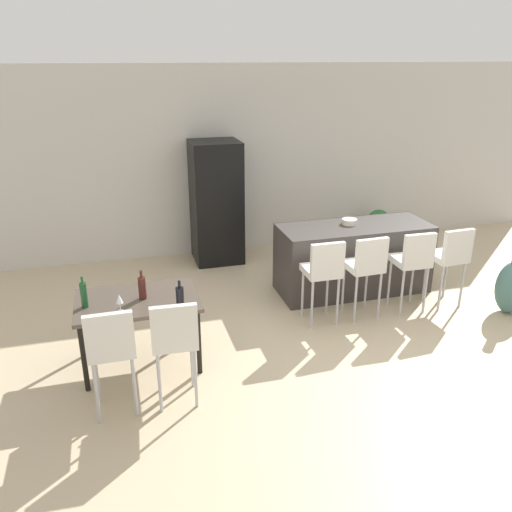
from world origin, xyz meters
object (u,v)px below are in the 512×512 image
(bar_chair_far, at_px, (451,255))
(fruit_bowl, at_px, (349,222))
(bar_chair_left, at_px, (323,269))
(wine_bottle_right, at_px, (180,297))
(floor_vase, at_px, (512,287))
(wine_glass_left, at_px, (119,299))
(dining_chair_far, at_px, (174,336))
(dining_chair_near, at_px, (111,345))
(potted_plant, at_px, (378,224))
(wine_bottle_far, at_px, (142,287))
(bar_chair_middle, at_px, (366,264))
(bar_chair_right, at_px, (413,259))
(wine_bottle_inner, at_px, (84,295))
(kitchen_island, at_px, (353,258))
(dining_table, at_px, (138,306))
(refrigerator, at_px, (216,202))

(bar_chair_far, height_order, fruit_bowl, bar_chair_far)
(bar_chair_left, relative_size, wine_bottle_right, 3.75)
(wine_bottle_right, bearing_deg, floor_vase, 3.32)
(wine_glass_left, bearing_deg, wine_bottle_right, -8.38)
(bar_chair_far, bearing_deg, dining_chair_far, -163.14)
(dining_chair_near, bearing_deg, potted_plant, 38.01)
(wine_bottle_far, relative_size, wine_glass_left, 1.71)
(bar_chair_middle, bearing_deg, fruit_bowl, 78.90)
(bar_chair_left, height_order, dining_chair_far, same)
(bar_chair_left, relative_size, bar_chair_far, 1.00)
(wine_bottle_right, bearing_deg, dining_chair_near, -145.22)
(bar_chair_right, relative_size, wine_bottle_far, 3.54)
(wine_bottle_inner, height_order, wine_bottle_right, wine_bottle_inner)
(wine_glass_left, bearing_deg, bar_chair_middle, 10.69)
(dining_chair_near, relative_size, wine_bottle_inner, 3.32)
(dining_chair_far, bearing_deg, wine_bottle_inner, 136.63)
(bar_chair_middle, relative_size, wine_bottle_right, 3.75)
(bar_chair_left, bearing_deg, wine_bottle_far, -171.33)
(dining_chair_near, relative_size, dining_chair_far, 1.00)
(wine_bottle_far, xyz_separation_m, wine_glass_left, (-0.23, -0.22, 0.01))
(kitchen_island, bearing_deg, wine_bottle_inner, -161.52)
(bar_chair_middle, bearing_deg, dining_table, -173.32)
(kitchen_island, bearing_deg, fruit_bowl, 126.11)
(bar_chair_right, height_order, bar_chair_far, same)
(bar_chair_far, bearing_deg, wine_bottle_far, -175.21)
(floor_vase, bearing_deg, wine_bottle_inner, 179.74)
(kitchen_island, height_order, wine_bottle_inner, wine_bottle_inner)
(potted_plant, bearing_deg, bar_chair_right, -109.29)
(wine_bottle_inner, xyz_separation_m, floor_vase, (4.96, -0.02, -0.52))
(wine_bottle_far, distance_m, potted_plant, 4.89)
(bar_chair_left, xyz_separation_m, dining_chair_far, (-1.86, -1.08, 0.00))
(bar_chair_middle, height_order, refrigerator, refrigerator)
(dining_table, distance_m, floor_vase, 4.48)
(fruit_bowl, height_order, floor_vase, fruit_bowl)
(bar_chair_right, height_order, refrigerator, refrigerator)
(bar_chair_left, relative_size, wine_bottle_inner, 3.32)
(kitchen_island, bearing_deg, dining_chair_near, -149.67)
(wine_bottle_right, bearing_deg, kitchen_island, 29.08)
(bar_chair_right, bearing_deg, wine_glass_left, -171.22)
(bar_chair_right, height_order, dining_table, bar_chair_right)
(bar_chair_right, xyz_separation_m, wine_bottle_right, (-2.91, -0.62, 0.15))
(dining_table, xyz_separation_m, wine_bottle_right, (0.39, -0.30, 0.19))
(potted_plant, bearing_deg, wine_bottle_inner, -149.52)
(floor_vase, bearing_deg, bar_chair_middle, 168.09)
(dining_chair_near, xyz_separation_m, refrigerator, (1.63, 3.44, 0.22))
(bar_chair_far, xyz_separation_m, dining_chair_near, (-4.09, -1.08, 0.00))
(bar_chair_far, xyz_separation_m, dining_table, (-3.82, -0.31, -0.04))
(kitchen_island, height_order, wine_bottle_right, wine_bottle_right)
(dining_table, distance_m, dining_chair_near, 0.81)
(refrigerator, bearing_deg, dining_chair_near, -115.29)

